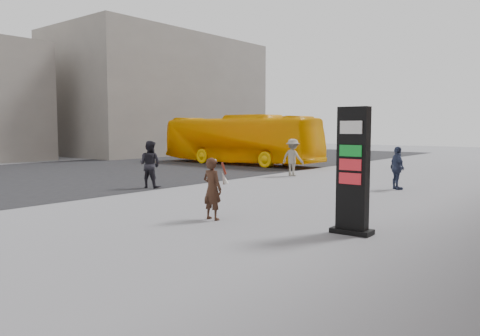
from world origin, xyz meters
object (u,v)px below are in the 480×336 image
Objects in this scene: pedestrian_a at (150,164)px; pedestrian_c at (397,168)px; bus at (240,140)px; info_pylon at (353,171)px; woman at (212,188)px; pedestrian_b at (293,157)px.

pedestrian_c is (7.36, 5.35, -0.09)m from pedestrian_a.
bus reaches higher than pedestrian_a.
pedestrian_c is at bearing 101.52° from info_pylon.
pedestrian_c reaches higher than woman.
pedestrian_a is (-5.93, 2.99, 0.10)m from woman.
woman is at bearing -142.32° from bus.
pedestrian_a is 1.02× the size of pedestrian_b.
pedestrian_b is 1.10× the size of pedestrian_c.
bus is at bearing -31.35° from pedestrian_b.
bus is at bearing -84.24° from pedestrian_a.
pedestrian_b is at bearing -121.06° from bus.
bus is 7.58m from pedestrian_b.
info_pylon is 1.56× the size of pedestrian_b.
pedestrian_b is at bearing 26.75° from pedestrian_c.
info_pylon is at bearing 147.13° from pedestrian_c.
pedestrian_a is 7.20m from pedestrian_b.
pedestrian_b is at bearing -121.78° from pedestrian_a.
info_pylon is at bearing -166.67° from woman.
pedestrian_a is at bearing 75.58° from pedestrian_b.
bus reaches higher than woman.
info_pylon is 9.54m from pedestrian_a.
bus is (-13.88, 13.15, 0.15)m from info_pylon.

